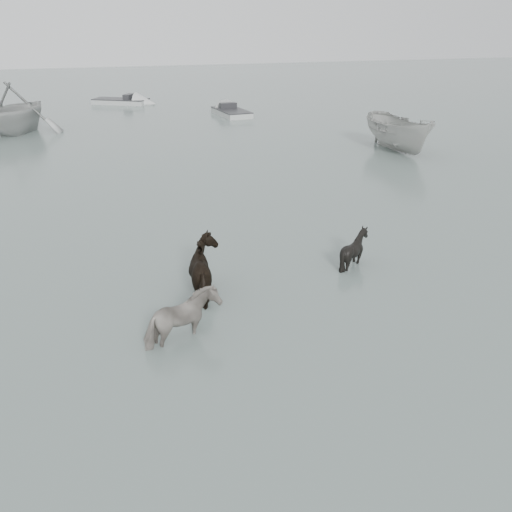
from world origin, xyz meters
name	(u,v)px	position (x,y,z in m)	size (l,w,h in m)	color
ground	(234,323)	(0.00, 0.00, 0.00)	(140.00, 140.00, 0.00)	#4E5C57
pony_pinto	(181,310)	(-1.19, -0.33, 0.68)	(0.73, 1.61, 1.36)	black
pony_dark	(209,261)	(-0.13, 1.70, 0.79)	(1.57, 1.34, 1.58)	black
pony_black	(355,243)	(3.87, 2.11, 0.60)	(0.97, 1.09, 1.21)	black
rowboat_trail	(15,106)	(-5.85, 24.74, 1.48)	(4.84, 5.61, 2.96)	#A4A7A4
boat_small	(399,131)	(12.18, 14.03, 0.96)	(1.87, 4.98, 1.92)	#A5A5A1
skiff_port	(231,110)	(7.26, 27.00, 0.38)	(5.21, 1.60, 0.75)	#AAACAA
skiff_mid	(121,99)	(0.71, 34.69, 0.38)	(5.64, 1.60, 0.75)	#A8AAA8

